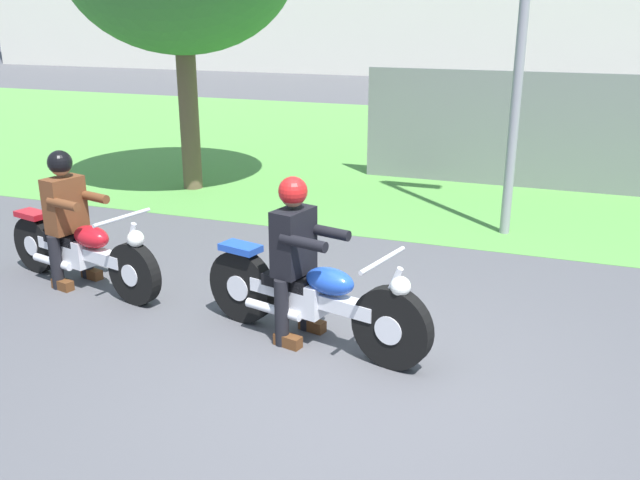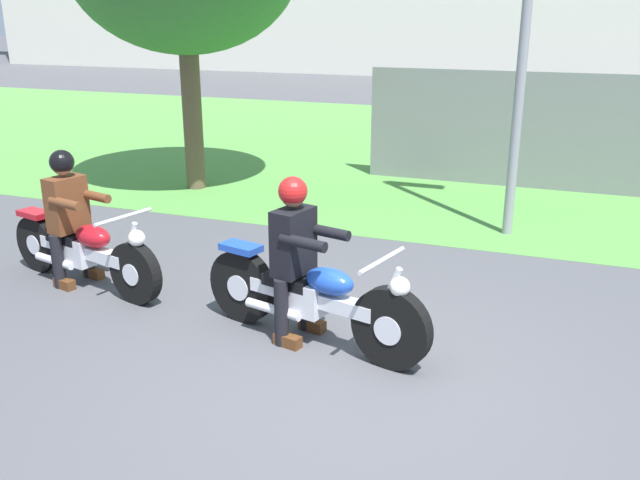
{
  "view_description": "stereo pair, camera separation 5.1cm",
  "coord_description": "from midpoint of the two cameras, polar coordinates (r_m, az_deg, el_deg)",
  "views": [
    {
      "loc": [
        1.41,
        -4.29,
        2.68
      ],
      "look_at": [
        -0.48,
        0.83,
        0.85
      ],
      "focal_mm": 38.55,
      "sensor_mm": 36.0,
      "label": 1
    },
    {
      "loc": [
        1.46,
        -4.27,
        2.68
      ],
      "look_at": [
        -0.48,
        0.83,
        0.85
      ],
      "focal_mm": 38.55,
      "sensor_mm": 36.0,
      "label": 2
    }
  ],
  "objects": [
    {
      "name": "fence_segment",
      "position": [
        11.24,
        21.44,
        8.17
      ],
      "size": [
        7.0,
        0.06,
        1.8
      ],
      "primitive_type": "cube",
      "color": "slate",
      "rests_on": "ground"
    },
    {
      "name": "motorcycle_lead",
      "position": [
        5.73,
        -0.91,
        -4.85
      ],
      "size": [
        2.15,
        0.8,
        0.89
      ],
      "rotation": [
        0.0,
        0.0,
        -0.24
      ],
      "color": "black",
      "rests_on": "ground"
    },
    {
      "name": "grass_verge",
      "position": [
        14.11,
        14.21,
        7.04
      ],
      "size": [
        60.0,
        12.0,
        0.01
      ],
      "primitive_type": "cube",
      "color": "#549342",
      "rests_on": "ground"
    },
    {
      "name": "ground",
      "position": [
        5.25,
        1.54,
        -12.15
      ],
      "size": [
        120.0,
        120.0,
        0.0
      ],
      "primitive_type": "plane",
      "color": "#4C4C51"
    },
    {
      "name": "rider_follow",
      "position": [
        7.32,
        -20.49,
        2.52
      ],
      "size": [
        0.62,
        0.55,
        1.38
      ],
      "rotation": [
        0.0,
        0.0,
        -0.24
      ],
      "color": "black",
      "rests_on": "ground"
    },
    {
      "name": "motorcycle_follow",
      "position": [
        7.31,
        -19.35,
        -0.89
      ],
      "size": [
        2.11,
        0.8,
        0.86
      ],
      "rotation": [
        0.0,
        0.0,
        -0.24
      ],
      "color": "black",
      "rests_on": "ground"
    },
    {
      "name": "rider_lead",
      "position": [
        5.67,
        -2.31,
        -0.53
      ],
      "size": [
        0.62,
        0.55,
        1.41
      ],
      "rotation": [
        0.0,
        0.0,
        -0.24
      ],
      "color": "black",
      "rests_on": "ground"
    }
  ]
}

